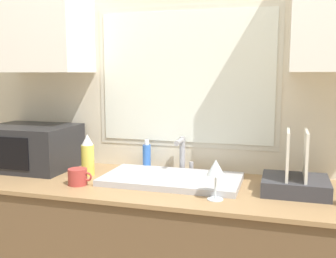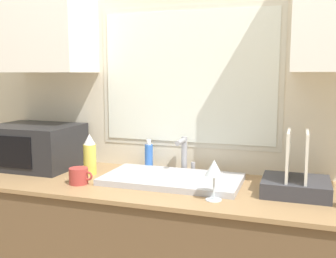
% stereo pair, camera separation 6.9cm
% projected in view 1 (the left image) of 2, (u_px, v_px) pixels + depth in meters
% --- Properties ---
extents(wall_back, '(6.00, 0.38, 2.60)m').
position_uv_depth(wall_back, '(185.00, 83.00, 2.17)').
color(wall_back, beige).
rests_on(wall_back, ground_plane).
extents(sink_basin, '(0.69, 0.37, 0.03)m').
position_uv_depth(sink_basin, '(172.00, 179.00, 1.98)').
color(sink_basin, '#B2B2B7').
rests_on(sink_basin, countertop).
extents(faucet, '(0.08, 0.14, 0.20)m').
position_uv_depth(faucet, '(183.00, 152.00, 2.15)').
color(faucet, '#99999E').
rests_on(faucet, countertop).
extents(microwave, '(0.49, 0.39, 0.25)m').
position_uv_depth(microwave, '(31.00, 147.00, 2.27)').
color(microwave, '#232326').
rests_on(microwave, countertop).
extents(dish_rack, '(0.30, 0.26, 0.29)m').
position_uv_depth(dish_rack, '(295.00, 180.00, 1.80)').
color(dish_rack, '#333338').
rests_on(dish_rack, countertop).
extents(spray_bottle, '(0.07, 0.07, 0.22)m').
position_uv_depth(spray_bottle, '(88.00, 156.00, 2.11)').
color(spray_bottle, '#D8CC4C').
rests_on(spray_bottle, countertop).
extents(soap_bottle, '(0.05, 0.05, 0.17)m').
position_uv_depth(soap_bottle, '(147.00, 157.00, 2.22)').
color(soap_bottle, blue).
rests_on(soap_bottle, countertop).
extents(mug_near_sink, '(0.12, 0.09, 0.08)m').
position_uv_depth(mug_near_sink, '(78.00, 177.00, 1.93)').
color(mug_near_sink, '#A53833').
rests_on(mug_near_sink, countertop).
extents(wine_glass, '(0.08, 0.08, 0.18)m').
position_uv_depth(wine_glass, '(216.00, 169.00, 1.69)').
color(wine_glass, silver).
rests_on(wine_glass, countertop).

